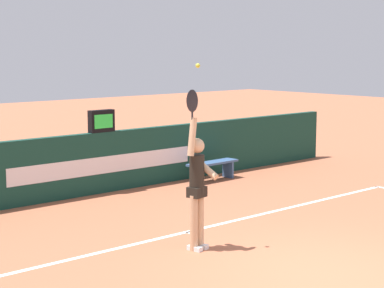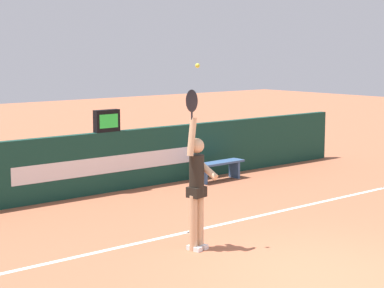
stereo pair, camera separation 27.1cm
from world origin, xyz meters
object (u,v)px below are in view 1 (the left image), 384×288
at_px(courtside_bench_near, 213,166).
at_px(speed_display, 101,121).
at_px(tennis_ball, 198,66).
at_px(tennis_player, 197,184).

bearing_deg(courtside_bench_near, speed_display, 167.27).
bearing_deg(tennis_ball, tennis_player, 132.08).
xyz_separation_m(tennis_player, courtside_bench_near, (3.95, 3.85, -0.69)).
relative_size(speed_display, tennis_player, 0.23).
xyz_separation_m(tennis_ball, courtside_bench_near, (3.94, 3.86, -2.49)).
xyz_separation_m(speed_display, courtside_bench_near, (2.68, -0.61, -1.21)).
height_order(speed_display, tennis_ball, tennis_ball).
bearing_deg(tennis_player, tennis_ball, -47.92).
height_order(tennis_player, courtside_bench_near, tennis_player).
bearing_deg(tennis_ball, speed_display, 74.18).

